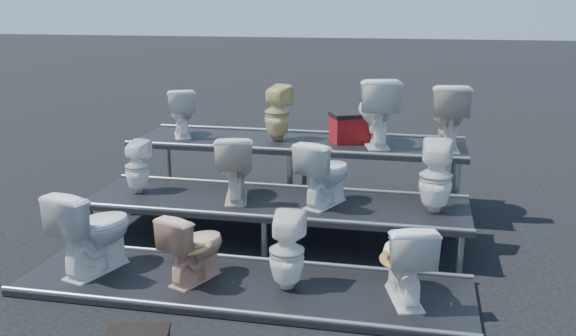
% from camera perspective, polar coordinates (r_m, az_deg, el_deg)
% --- Properties ---
extents(ground, '(80.00, 80.00, 0.00)m').
position_cam_1_polar(ground, '(7.23, -1.17, -6.43)').
color(ground, black).
rests_on(ground, ground).
extents(tier_front, '(4.20, 1.20, 0.06)m').
position_cam_1_polar(tier_front, '(6.06, -4.02, -10.48)').
color(tier_front, black).
rests_on(tier_front, ground).
extents(tier_mid, '(4.20, 1.20, 0.46)m').
position_cam_1_polar(tier_mid, '(7.15, -1.18, -4.71)').
color(tier_mid, black).
rests_on(tier_mid, ground).
extents(tier_back, '(4.20, 1.20, 0.86)m').
position_cam_1_polar(tier_back, '(8.31, 0.86, -0.50)').
color(tier_back, black).
rests_on(tier_back, ground).
extents(toilet_0, '(0.69, 0.92, 0.84)m').
position_cam_1_polar(toilet_0, '(6.44, -16.89, -5.26)').
color(toilet_0, white).
rests_on(toilet_0, tier_front).
extents(toilet_1, '(0.59, 0.75, 0.67)m').
position_cam_1_polar(toilet_1, '(6.06, -8.34, -6.87)').
color(toilet_1, '#E1AD8C').
rests_on(toilet_1, tier_front).
extents(toilet_2, '(0.32, 0.33, 0.71)m').
position_cam_1_polar(toilet_2, '(5.82, -0.09, -7.42)').
color(toilet_2, white).
rests_on(toilet_2, tier_front).
extents(toilet_3, '(0.59, 0.81, 0.74)m').
position_cam_1_polar(toilet_3, '(5.70, 10.35, -8.02)').
color(toilet_3, white).
rests_on(toilet_3, tier_front).
extents(toilet_4, '(0.31, 0.31, 0.61)m').
position_cam_1_polar(toilet_4, '(7.52, -13.26, 0.11)').
color(toilet_4, white).
rests_on(toilet_4, tier_mid).
extents(toilet_5, '(0.58, 0.80, 0.74)m').
position_cam_1_polar(toilet_5, '(7.09, -4.73, 0.12)').
color(toilet_5, beige).
rests_on(toilet_5, tier_mid).
extents(toilet_6, '(0.64, 0.80, 0.72)m').
position_cam_1_polar(toilet_6, '(6.88, 3.31, -0.39)').
color(toilet_6, white).
rests_on(toilet_6, tier_mid).
extents(toilet_7, '(0.36, 0.37, 0.76)m').
position_cam_1_polar(toilet_7, '(6.80, 13.01, -0.73)').
color(toilet_7, white).
rests_on(toilet_7, tier_mid).
extents(toilet_8, '(0.58, 0.72, 0.64)m').
position_cam_1_polar(toilet_8, '(8.58, -9.48, 4.91)').
color(toilet_8, white).
rests_on(toilet_8, tier_back).
extents(toilet_9, '(0.41, 0.42, 0.71)m').
position_cam_1_polar(toilet_9, '(8.19, -0.97, 4.92)').
color(toilet_9, '#D5C584').
rests_on(toilet_9, tier_back).
extents(toilet_10, '(0.66, 0.92, 0.85)m').
position_cam_1_polar(toilet_10, '(8.00, 7.80, 5.04)').
color(toilet_10, white).
rests_on(toilet_10, tier_back).
extents(toilet_11, '(0.49, 0.81, 0.80)m').
position_cam_1_polar(toilet_11, '(7.99, 14.07, 4.53)').
color(toilet_11, beige).
rests_on(toilet_11, tier_back).
extents(red_crate, '(0.56, 0.52, 0.32)m').
position_cam_1_polar(red_crate, '(8.17, 5.54, 3.45)').
color(red_crate, maroon).
rests_on(red_crate, tier_back).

